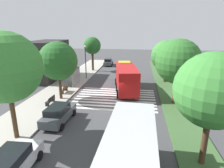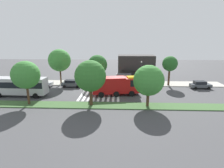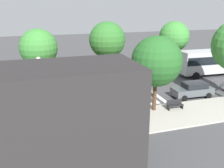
{
  "view_description": "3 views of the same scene",
  "coord_description": "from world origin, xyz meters",
  "px_view_note": "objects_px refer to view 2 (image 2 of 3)",
  "views": [
    {
      "loc": [
        -20.75,
        -2.83,
        8.51
      ],
      "look_at": [
        2.97,
        0.59,
        1.41
      ],
      "focal_mm": 30.2,
      "sensor_mm": 36.0,
      "label": 1
    },
    {
      "loc": [
        5.3,
        -34.77,
        10.73
      ],
      "look_at": [
        3.75,
        1.62,
        1.51
      ],
      "focal_mm": 28.83,
      "sensor_mm": 36.0,
      "label": 2
    },
    {
      "loc": [
        10.58,
        26.52,
        9.69
      ],
      "look_at": [
        2.45,
        0.68,
        1.13
      ],
      "focal_mm": 40.58,
      "sensor_mm": 36.0,
      "label": 3
    }
  ],
  "objects_px": {
    "parked_car_mid": "(72,83)",
    "parked_car_east": "(200,85)",
    "street_lamp": "(141,71)",
    "fire_truck": "(117,85)",
    "sidewalk_tree_west": "(97,65)",
    "sidewalk_tree_far_west": "(60,60)",
    "median_tree_far_west": "(26,75)",
    "median_tree_west": "(90,76)",
    "sidewalk_tree_center": "(170,64)",
    "transit_bus": "(20,85)",
    "bench_west_of_shelter": "(90,82)",
    "median_tree_center": "(149,81)",
    "bench_near_shelter": "(107,82)",
    "bus_stop_shelter": "(124,77)",
    "fire_hydrant": "(41,83)",
    "parked_car_west": "(42,83)"
  },
  "relations": [
    {
      "from": "sidewalk_tree_west",
      "to": "sidewalk_tree_center",
      "type": "distance_m",
      "value": 16.63
    },
    {
      "from": "bench_near_shelter",
      "to": "median_tree_center",
      "type": "distance_m",
      "value": 16.45
    },
    {
      "from": "street_lamp",
      "to": "median_tree_far_west",
      "type": "relative_size",
      "value": 0.78
    },
    {
      "from": "transit_bus",
      "to": "parked_car_mid",
      "type": "bearing_deg",
      "value": -137.44
    },
    {
      "from": "fire_truck",
      "to": "street_lamp",
      "type": "height_order",
      "value": "street_lamp"
    },
    {
      "from": "sidewalk_tree_center",
      "to": "median_tree_center",
      "type": "height_order",
      "value": "sidewalk_tree_center"
    },
    {
      "from": "parked_car_mid",
      "to": "parked_car_east",
      "type": "xyz_separation_m",
      "value": [
        28.72,
        -0.01,
        -0.0
      ]
    },
    {
      "from": "transit_bus",
      "to": "sidewalk_tree_west",
      "type": "relative_size",
      "value": 1.46
    },
    {
      "from": "parked_car_west",
      "to": "median_tree_far_west",
      "type": "height_order",
      "value": "median_tree_far_west"
    },
    {
      "from": "bench_near_shelter",
      "to": "sidewalk_tree_far_west",
      "type": "bearing_deg",
      "value": -177.86
    },
    {
      "from": "street_lamp",
      "to": "median_tree_west",
      "type": "distance_m",
      "value": 16.46
    },
    {
      "from": "bench_west_of_shelter",
      "to": "sidewalk_tree_center",
      "type": "bearing_deg",
      "value": -1.27
    },
    {
      "from": "parked_car_east",
      "to": "bench_west_of_shelter",
      "type": "xyz_separation_m",
      "value": [
        -24.97,
        2.62,
        -0.27
      ]
    },
    {
      "from": "transit_bus",
      "to": "bench_west_of_shelter",
      "type": "relative_size",
      "value": 6.35
    },
    {
      "from": "bench_west_of_shelter",
      "to": "median_tree_west",
      "type": "relative_size",
      "value": 0.22
    },
    {
      "from": "bench_west_of_shelter",
      "to": "median_tree_far_west",
      "type": "xyz_separation_m",
      "value": [
        -7.93,
        -14.13,
        4.48
      ]
    },
    {
      "from": "parked_car_east",
      "to": "sidewalk_tree_far_west",
      "type": "xyz_separation_m",
      "value": [
        -31.87,
        2.2,
        4.95
      ]
    },
    {
      "from": "street_lamp",
      "to": "bench_west_of_shelter",
      "type": "bearing_deg",
      "value": 176.14
    },
    {
      "from": "parked_car_west",
      "to": "sidewalk_tree_far_west",
      "type": "relative_size",
      "value": 0.56
    },
    {
      "from": "parked_car_west",
      "to": "median_tree_far_west",
      "type": "relative_size",
      "value": 0.65
    },
    {
      "from": "median_tree_west",
      "to": "street_lamp",
      "type": "bearing_deg",
      "value": 54.35
    },
    {
      "from": "parked_car_west",
      "to": "transit_bus",
      "type": "height_order",
      "value": "transit_bus"
    },
    {
      "from": "sidewalk_tree_far_west",
      "to": "median_tree_far_west",
      "type": "relative_size",
      "value": 1.15
    },
    {
      "from": "parked_car_west",
      "to": "parked_car_east",
      "type": "bearing_deg",
      "value": -2.49
    },
    {
      "from": "fire_truck",
      "to": "parked_car_east",
      "type": "distance_m",
      "value": 19.11
    },
    {
      "from": "transit_bus",
      "to": "street_lamp",
      "type": "height_order",
      "value": "street_lamp"
    },
    {
      "from": "median_tree_far_west",
      "to": "bench_west_of_shelter",
      "type": "bearing_deg",
      "value": 60.71
    },
    {
      "from": "parked_car_east",
      "to": "sidewalk_tree_west",
      "type": "xyz_separation_m",
      "value": [
        -23.0,
        2.2,
        3.95
      ]
    },
    {
      "from": "median_tree_center",
      "to": "fire_hydrant",
      "type": "bearing_deg",
      "value": 150.52
    },
    {
      "from": "fire_truck",
      "to": "median_tree_west",
      "type": "relative_size",
      "value": 1.3
    },
    {
      "from": "median_tree_west",
      "to": "bench_near_shelter",
      "type": "bearing_deg",
      "value": 83.31
    },
    {
      "from": "sidewalk_tree_center",
      "to": "parked_car_mid",
      "type": "bearing_deg",
      "value": -174.38
    },
    {
      "from": "parked_car_east",
      "to": "median_tree_west",
      "type": "relative_size",
      "value": 0.61
    },
    {
      "from": "sidewalk_tree_west",
      "to": "median_tree_far_west",
      "type": "distance_m",
      "value": 16.92
    },
    {
      "from": "sidewalk_tree_far_west",
      "to": "median_tree_center",
      "type": "height_order",
      "value": "sidewalk_tree_far_west"
    },
    {
      "from": "parked_car_east",
      "to": "sidewalk_tree_center",
      "type": "distance_m",
      "value": 7.98
    },
    {
      "from": "parked_car_west",
      "to": "parked_car_east",
      "type": "relative_size",
      "value": 1.04
    },
    {
      "from": "sidewalk_tree_west",
      "to": "median_tree_center",
      "type": "relative_size",
      "value": 1.05
    },
    {
      "from": "bus_stop_shelter",
      "to": "sidewalk_tree_far_west",
      "type": "relative_size",
      "value": 0.42
    },
    {
      "from": "parked_car_east",
      "to": "median_tree_center",
      "type": "height_order",
      "value": "median_tree_center"
    },
    {
      "from": "street_lamp",
      "to": "fire_truck",
      "type": "bearing_deg",
      "value": -126.26
    },
    {
      "from": "parked_car_mid",
      "to": "sidewalk_tree_west",
      "type": "height_order",
      "value": "sidewalk_tree_west"
    },
    {
      "from": "fire_truck",
      "to": "sidewalk_tree_west",
      "type": "height_order",
      "value": "sidewalk_tree_west"
    },
    {
      "from": "sidewalk_tree_far_west",
      "to": "fire_hydrant",
      "type": "bearing_deg",
      "value": -174.03
    },
    {
      "from": "sidewalk_tree_center",
      "to": "transit_bus",
      "type": "bearing_deg",
      "value": -163.27
    },
    {
      "from": "parked_car_east",
      "to": "street_lamp",
      "type": "height_order",
      "value": "street_lamp"
    },
    {
      "from": "transit_bus",
      "to": "parked_car_west",
      "type": "bearing_deg",
      "value": -97.91
    },
    {
      "from": "bench_west_of_shelter",
      "to": "bus_stop_shelter",
      "type": "bearing_deg",
      "value": -0.07
    },
    {
      "from": "sidewalk_tree_far_west",
      "to": "sidewalk_tree_center",
      "type": "relative_size",
      "value": 1.22
    },
    {
      "from": "parked_car_east",
      "to": "median_tree_far_west",
      "type": "height_order",
      "value": "median_tree_far_west"
    }
  ]
}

